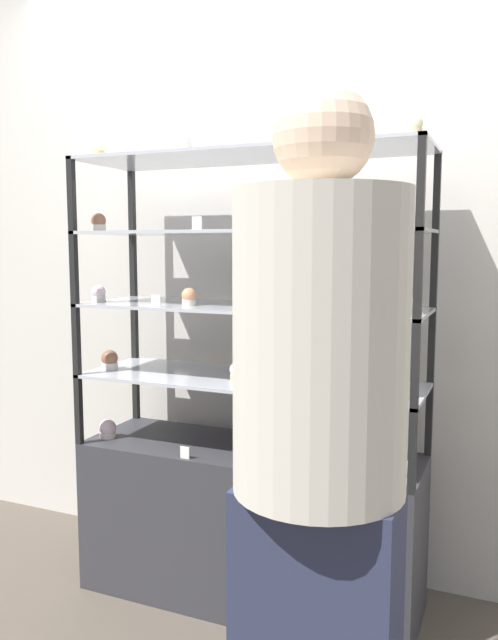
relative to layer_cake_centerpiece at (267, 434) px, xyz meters
The scene contains 31 objects.
ground_plane 0.65m from the layer_cake_centerpiece, 159.25° to the right, with size 20.00×20.00×0.00m, color brown.
back_wall 0.73m from the layer_cake_centerpiece, 100.69° to the left, with size 8.00×0.05×2.60m.
display_base 0.36m from the layer_cake_centerpiece, 159.25° to the right, with size 1.28×0.42×0.59m.
display_riser_lower 0.21m from the layer_cake_centerpiece, 159.25° to the right, with size 1.28×0.42×0.27m.
display_riser_middle 0.47m from the layer_cake_centerpiece, 159.25° to the right, with size 1.28×0.42×0.27m.
display_riser_upper 0.74m from the layer_cake_centerpiece, 159.25° to the right, with size 1.28×0.42×0.27m.
display_riser_top 1.01m from the layer_cake_centerpiece, 159.25° to the right, with size 1.28×0.42×0.27m.
layer_cake_centerpiece is the anchor object (origin of this frame).
sheet_cake_frosted 0.34m from the layer_cake_centerpiece, 12.39° to the right, with size 0.25×0.13×0.06m.
cupcake_0 0.65m from the layer_cake_centerpiece, 169.58° to the right, with size 0.07×0.07×0.07m.
cupcake_1 0.54m from the layer_cake_centerpiece, 14.05° to the right, with size 0.07×0.07×0.07m.
price_tag_0 0.32m from the layer_cake_centerpiece, 137.46° to the right, with size 0.04×0.00×0.04m.
cupcake_2 0.69m from the layer_cake_centerpiece, behind, with size 0.07×0.07×0.08m.
cupcake_3 0.28m from the layer_cake_centerpiece, 128.67° to the right, with size 0.07×0.07×0.08m.
cupcake_4 0.58m from the layer_cake_centerpiece, 13.25° to the right, with size 0.07×0.07×0.08m.
price_tag_1 0.52m from the layer_cake_centerpiece, 27.72° to the right, with size 0.04×0.00×0.04m.
cupcake_5 0.85m from the layer_cake_centerpiece, 169.95° to the right, with size 0.05×0.05×0.06m.
cupcake_6 0.59m from the layer_cake_centerpiece, 155.39° to the right, with size 0.05×0.05×0.06m.
cupcake_7 0.54m from the layer_cake_centerpiece, 21.97° to the right, with size 0.05×0.05×0.06m.
cupcake_8 0.74m from the layer_cake_centerpiece, 14.21° to the right, with size 0.05×0.05×0.06m.
price_tag_2 0.65m from the layer_cake_centerpiece, 148.09° to the right, with size 0.04×0.00×0.04m.
cupcake_9 1.03m from the layer_cake_centerpiece, 169.58° to the right, with size 0.06×0.06×0.07m.
cupcake_10 0.80m from the layer_cake_centerpiece, 130.74° to the right, with size 0.06×0.06×0.07m.
cupcake_11 0.95m from the layer_cake_centerpiece, 13.19° to the right, with size 0.06×0.06×0.07m.
price_tag_3 0.83m from the layer_cake_centerpiece, 129.28° to the right, with size 0.04×0.00×0.04m.
cupcake_12 1.25m from the layer_cake_centerpiece, 169.72° to the right, with size 0.05×0.05×0.07m.
cupcake_13 1.10m from the layer_cake_centerpiece, 153.15° to the right, with size 0.05×0.05×0.07m.
cupcake_14 1.07m from the layer_cake_centerpiece, 24.72° to the right, with size 0.05×0.05×0.07m.
cupcake_15 1.19m from the layer_cake_centerpiece, 13.01° to the right, with size 0.05×0.05×0.07m.
price_tag_4 1.10m from the layer_cake_centerpiece, 136.73° to the right, with size 0.04×0.00×0.04m.
customer_figure 0.92m from the layer_cake_centerpiece, 60.82° to the right, with size 0.40×0.40×1.70m.
Camera 1 is at (0.89, -2.09, 1.35)m, focal length 35.00 mm.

